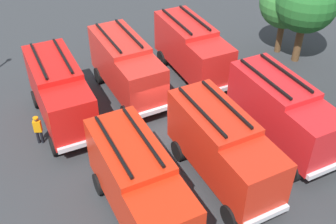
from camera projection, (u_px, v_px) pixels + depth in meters
The scene contains 13 objects.
ground_plane at pixel (168, 131), 24.11m from camera, with size 54.04×54.04×0.00m, color #2D3033.
fire_truck_0 at pixel (60, 91), 23.60m from camera, with size 7.47×3.56×3.88m.
fire_truck_1 at pixel (139, 183), 17.87m from camera, with size 7.44×3.46×3.88m.
fire_truck_2 at pixel (126, 66), 25.89m from camera, with size 7.43×3.41×3.88m.
fire_truck_3 at pixel (223, 146), 19.81m from camera, with size 7.44×3.43×3.88m.
fire_truck_4 at pixel (192, 48), 27.76m from camera, with size 7.47×3.57×3.88m.
fire_truck_5 at pixel (283, 111), 22.10m from camera, with size 7.45×3.50×3.88m.
firefighter_1 at pixel (296, 104), 24.60m from camera, with size 0.38×0.48×1.74m.
firefighter_3 at pixel (38, 129), 22.69m from camera, with size 0.42×0.48×1.79m.
tree_0 at pixel (286, 3), 29.55m from camera, with size 3.77×3.77×5.84m.
tree_1 at pixel (307, 2), 28.07m from camera, with size 4.37×4.37×6.77m.
traffic_cone_0 at pixel (162, 169), 21.07m from camera, with size 0.51×0.51×0.73m, color #F2600C.
traffic_cone_1 at pixel (285, 104), 25.71m from camera, with size 0.46×0.46×0.66m, color #F2600C.
Camera 1 is at (15.47, -10.33, 15.38)m, focal length 43.93 mm.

